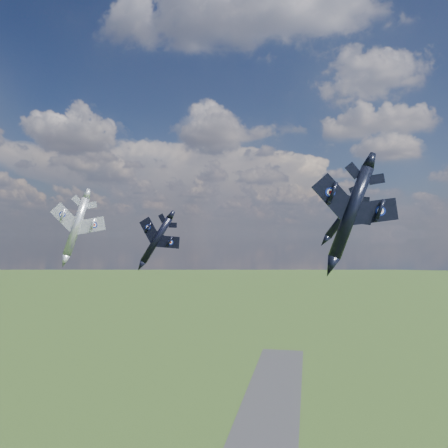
% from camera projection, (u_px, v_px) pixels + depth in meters
% --- Properties ---
extents(jet_lead_navy, '(8.98, 12.47, 6.91)m').
position_uv_depth(jet_lead_navy, '(156.00, 240.00, 76.52)').
color(jet_lead_navy, black).
extents(jet_right_navy, '(13.81, 17.10, 6.93)m').
position_uv_depth(jet_right_navy, '(351.00, 212.00, 51.08)').
color(jet_right_navy, black).
extents(jet_high_navy, '(10.68, 14.86, 8.57)m').
position_uv_depth(jet_high_navy, '(345.00, 214.00, 83.29)').
color(jet_high_navy, black).
extents(jet_left_silver, '(14.18, 16.85, 6.11)m').
position_uv_depth(jet_left_silver, '(76.00, 227.00, 76.96)').
color(jet_left_silver, '#9A9DA4').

